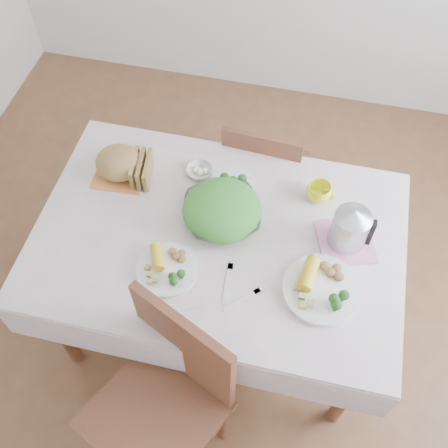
% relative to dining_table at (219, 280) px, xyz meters
% --- Properties ---
extents(floor, '(3.60, 3.60, 0.00)m').
position_rel_dining_table_xyz_m(floor, '(0.00, 0.00, -0.38)').
color(floor, brown).
rests_on(floor, ground).
extents(dining_table, '(1.40, 0.90, 0.75)m').
position_rel_dining_table_xyz_m(dining_table, '(0.00, 0.00, 0.00)').
color(dining_table, brown).
rests_on(dining_table, floor).
extents(tablecloth, '(1.50, 1.00, 0.01)m').
position_rel_dining_table_xyz_m(tablecloth, '(0.00, 0.00, 0.38)').
color(tablecloth, silver).
rests_on(tablecloth, dining_table).
extents(chair_near, '(0.60, 0.60, 1.00)m').
position_rel_dining_table_xyz_m(chair_near, '(-0.09, -0.68, 0.09)').
color(chair_near, brown).
rests_on(chair_near, floor).
extents(chair_far, '(0.42, 0.42, 0.86)m').
position_rel_dining_table_xyz_m(chair_far, '(0.10, 0.66, 0.09)').
color(chair_far, brown).
rests_on(chair_far, floor).
extents(salad_bowl, '(0.40, 0.40, 0.07)m').
position_rel_dining_table_xyz_m(salad_bowl, '(-0.00, 0.08, 0.42)').
color(salad_bowl, white).
rests_on(salad_bowl, tablecloth).
extents(dinner_plate_left, '(0.26, 0.26, 0.02)m').
position_rel_dining_table_xyz_m(dinner_plate_left, '(-0.15, -0.21, 0.40)').
color(dinner_plate_left, white).
rests_on(dinner_plate_left, tablecloth).
extents(dinner_plate_right, '(0.40, 0.40, 0.02)m').
position_rel_dining_table_xyz_m(dinner_plate_right, '(0.44, -0.16, 0.40)').
color(dinner_plate_right, white).
rests_on(dinner_plate_right, tablecloth).
extents(broccoli_plate, '(0.22, 0.22, 0.02)m').
position_rel_dining_table_xyz_m(broccoli_plate, '(0.01, 0.24, 0.40)').
color(broccoli_plate, beige).
rests_on(broccoli_plate, tablecloth).
extents(napkin, '(0.24, 0.24, 0.00)m').
position_rel_dining_table_xyz_m(napkin, '(-0.49, 0.23, 0.39)').
color(napkin, '#E18341').
rests_on(napkin, tablecloth).
extents(bread_loaf, '(0.26, 0.26, 0.12)m').
position_rel_dining_table_xyz_m(bread_loaf, '(-0.49, 0.23, 0.45)').
color(bread_loaf, olive).
rests_on(bread_loaf, napkin).
extents(fruit_bowl, '(0.12, 0.12, 0.04)m').
position_rel_dining_table_xyz_m(fruit_bowl, '(-0.15, 0.29, 0.41)').
color(fruit_bowl, white).
rests_on(fruit_bowl, tablecloth).
extents(yellow_mug, '(0.14, 0.14, 0.08)m').
position_rel_dining_table_xyz_m(yellow_mug, '(0.37, 0.28, 0.43)').
color(yellow_mug, '#FFF728').
rests_on(yellow_mug, tablecloth).
extents(pink_tray, '(0.27, 0.27, 0.02)m').
position_rel_dining_table_xyz_m(pink_tray, '(0.51, 0.08, 0.40)').
color(pink_tray, pink).
rests_on(pink_tray, tablecloth).
extents(electric_kettle, '(0.16, 0.16, 0.20)m').
position_rel_dining_table_xyz_m(electric_kettle, '(0.51, 0.08, 0.51)').
color(electric_kettle, '#B2B5BA').
rests_on(electric_kettle, pink_tray).
extents(fork_left, '(0.04, 0.18, 0.00)m').
position_rel_dining_table_xyz_m(fork_left, '(0.09, -0.21, 0.39)').
color(fork_left, silver).
rests_on(fork_left, tablecloth).
extents(fork_right, '(0.13, 0.13, 0.00)m').
position_rel_dining_table_xyz_m(fork_right, '(0.15, -0.26, 0.39)').
color(fork_right, silver).
rests_on(fork_right, tablecloth).
extents(knife, '(0.16, 0.09, 0.00)m').
position_rel_dining_table_xyz_m(knife, '(-0.04, -0.34, 0.39)').
color(knife, silver).
rests_on(knife, tablecloth).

